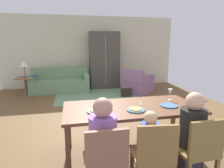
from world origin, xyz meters
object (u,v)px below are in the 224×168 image
object	(u,v)px
couch	(60,83)
side_table	(26,84)
person_man	(103,149)
dining_chair_child	(154,154)
plate_near_child	(136,110)
book_upper	(32,76)
handbag	(126,92)
person_woman	(189,139)
plate_near_woman	(169,106)
wine_glass	(170,92)
plate_near_man	(96,111)
dining_chair_man	(105,160)
dining_chair_woman	(199,148)
armoire	(104,60)
book_lower	(30,77)
dining_table	(132,111)
person_child	(148,151)
armchair	(137,83)
table_lamp	(24,64)

from	to	relation	value
couch	side_table	distance (m)	1.12
person_man	dining_chair_child	distance (m)	0.55
plate_near_child	book_upper	bearing A→B (deg)	116.44
book_upper	handbag	world-z (taller)	book_upper
person_woman	person_man	bearing A→B (deg)	180.00
plate_near_woman	person_woman	size ratio (longest dim) A/B	0.23
wine_glass	person_woman	bearing A→B (deg)	-101.43
plate_near_man	person_woman	size ratio (longest dim) A/B	0.23
plate_near_child	dining_chair_man	size ratio (longest dim) A/B	0.29
wine_glass	person_man	xyz separation A→B (m)	(-1.23, -0.82, -0.38)
dining_chair_child	dining_chair_woman	world-z (taller)	same
couch	side_table	size ratio (longest dim) A/B	3.42
plate_near_man	armoire	xyz separation A→B (m)	(0.95, 4.82, 0.28)
dining_chair_woman	side_table	bearing A→B (deg)	120.25
book_upper	armoire	bearing A→B (deg)	14.26
plate_near_woman	wine_glass	distance (m)	0.35
plate_near_woman	book_lower	distance (m)	5.03
plate_near_man	plate_near_child	distance (m)	0.54
person_woman	armoire	distance (m)	5.37
dining_table	plate_near_man	world-z (taller)	plate_near_man
dining_chair_man	plate_near_child	bearing A→B (deg)	49.96
dining_table	dining_chair_woman	distance (m)	1.00
wine_glass	person_child	xyz separation A→B (m)	(-0.70, -0.83, -0.46)
dining_chair_child	handbag	bearing A→B (deg)	77.73
plate_near_woman	person_man	distance (m)	1.22
couch	book_lower	size ratio (longest dim) A/B	9.02
couch	dining_chair_woman	bearing A→B (deg)	-71.04
dining_chair_man	couch	xyz separation A→B (m)	(-0.70, 5.16, -0.19)
person_child	armoire	bearing A→B (deg)	85.64
plate_near_man	person_man	size ratio (longest dim) A/B	0.23
plate_near_woman	armchair	world-z (taller)	armchair
armchair	handbag	world-z (taller)	armchair
dining_table	couch	bearing A→B (deg)	105.90
couch	armoire	world-z (taller)	armoire
person_child	handbag	distance (m)	3.94
dining_table	plate_near_man	size ratio (longest dim) A/B	7.77
dining_table	book_lower	distance (m)	4.67
plate_near_child	plate_near_woman	world-z (taller)	same
person_man	plate_near_woman	bearing A→B (deg)	26.85
book_upper	plate_near_woman	bearing A→B (deg)	-57.58
plate_near_child	dining_chair_man	bearing A→B (deg)	-130.04
dining_chair_child	couch	xyz separation A→B (m)	(-1.23, 5.16, -0.19)
dining_table	wine_glass	distance (m)	0.75
plate_near_child	armoire	bearing A→B (deg)	85.19
plate_near_man	dining_chair_woman	size ratio (longest dim) A/B	0.29
wine_glass	dining_chair_woman	xyz separation A→B (m)	(-0.16, -1.00, -0.40)
plate_near_child	book_upper	world-z (taller)	plate_near_child
person_child	book_upper	size ratio (longest dim) A/B	4.20
dining_chair_man	dining_chair_woman	size ratio (longest dim) A/B	1.00
plate_near_child	table_lamp	distance (m)	4.86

